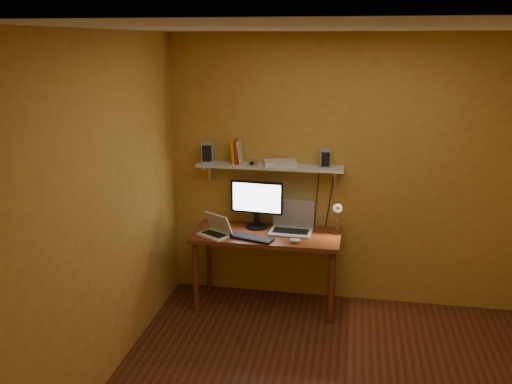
% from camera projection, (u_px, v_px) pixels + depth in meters
% --- Properties ---
extents(room, '(3.44, 3.24, 2.64)m').
position_uv_depth(room, '(338.00, 228.00, 3.66)').
color(room, '#532915').
rests_on(room, ground).
extents(desk, '(1.40, 0.60, 0.75)m').
position_uv_depth(desk, '(266.00, 242.00, 5.17)').
color(desk, brown).
rests_on(desk, ground).
extents(wall_shelf, '(1.40, 0.25, 0.21)m').
position_uv_depth(wall_shelf, '(270.00, 167.00, 5.16)').
color(wall_shelf, silver).
rests_on(wall_shelf, room).
extents(monitor, '(0.52, 0.23, 0.46)m').
position_uv_depth(monitor, '(257.00, 202.00, 5.24)').
color(monitor, black).
rests_on(monitor, desk).
extents(laptop, '(0.41, 0.31, 0.30)m').
position_uv_depth(laptop, '(292.00, 223.00, 5.19)').
color(laptop, '#93969B').
rests_on(laptop, desk).
extents(netbook, '(0.36, 0.33, 0.21)m').
position_uv_depth(netbook, '(216.00, 230.00, 5.08)').
color(netbook, silver).
rests_on(netbook, desk).
extents(keyboard, '(0.44, 0.25, 0.02)m').
position_uv_depth(keyboard, '(251.00, 238.00, 5.00)').
color(keyboard, black).
rests_on(keyboard, desk).
extents(mouse, '(0.11, 0.07, 0.04)m').
position_uv_depth(mouse, '(295.00, 240.00, 4.91)').
color(mouse, silver).
rests_on(mouse, desk).
extents(desk_lamp, '(0.09, 0.23, 0.38)m').
position_uv_depth(desk_lamp, '(338.00, 212.00, 5.09)').
color(desk_lamp, silver).
rests_on(desk_lamp, desk).
extents(speaker_left, '(0.13, 0.13, 0.20)m').
position_uv_depth(speaker_left, '(207.00, 152.00, 5.24)').
color(speaker_left, '#93969B').
rests_on(speaker_left, wall_shelf).
extents(speaker_right, '(0.11, 0.11, 0.17)m').
position_uv_depth(speaker_right, '(325.00, 158.00, 5.04)').
color(speaker_right, '#93969B').
rests_on(speaker_right, wall_shelf).
extents(books, '(0.12, 0.15, 0.22)m').
position_uv_depth(books, '(237.00, 152.00, 5.21)').
color(books, orange).
rests_on(books, wall_shelf).
extents(shelf_camera, '(0.10, 0.06, 0.06)m').
position_uv_depth(shelf_camera, '(252.00, 163.00, 5.11)').
color(shelf_camera, silver).
rests_on(shelf_camera, wall_shelf).
extents(router, '(0.35, 0.28, 0.05)m').
position_uv_depth(router, '(280.00, 163.00, 5.12)').
color(router, silver).
rests_on(router, wall_shelf).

